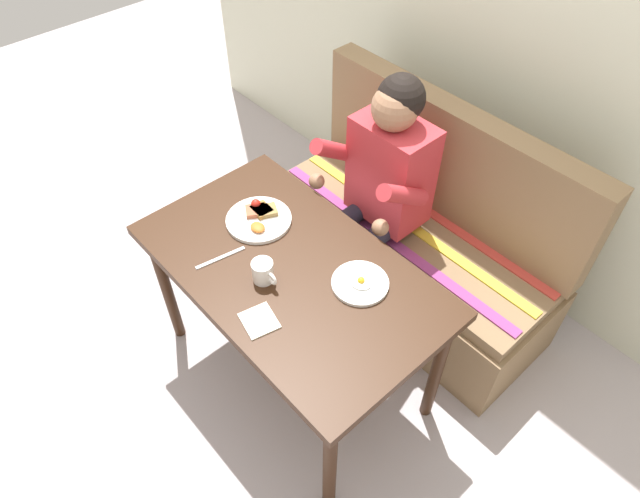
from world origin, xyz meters
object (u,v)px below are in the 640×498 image
object	(u,v)px
couch	(414,241)
person	(379,181)
napkin	(259,321)
knife	(220,258)
plate_breakfast	(259,218)
coffee_mug	(263,271)
plate_eggs	(360,283)
table	(291,281)

from	to	relation	value
couch	person	distance (m)	0.46
napkin	knife	size ratio (longest dim) A/B	0.61
couch	plate_breakfast	world-z (taller)	couch
plate_breakfast	coffee_mug	size ratio (longest dim) A/B	2.23
person	napkin	bearing A→B (deg)	-74.58
plate_breakfast	person	bearing A→B (deg)	72.34
coffee_mug	napkin	distance (m)	0.19
person	plate_eggs	xyz separation A→B (m)	(0.34, -0.46, -0.00)
napkin	table	bearing A→B (deg)	116.59
table	knife	bearing A→B (deg)	-141.27
table	couch	xyz separation A→B (m)	(0.00, 0.76, -0.32)
person	plate_breakfast	distance (m)	0.55
plate_eggs	napkin	distance (m)	0.39
table	napkin	distance (m)	0.28
couch	napkin	size ratio (longest dim) A/B	11.73
table	person	size ratio (longest dim) A/B	0.99
plate_eggs	knife	world-z (taller)	plate_eggs
napkin	plate_breakfast	bearing A→B (deg)	142.15
couch	plate_eggs	bearing A→B (deg)	-69.61
coffee_mug	knife	bearing A→B (deg)	-162.80
plate_eggs	person	bearing A→B (deg)	127.05
table	plate_eggs	world-z (taller)	plate_eggs
person	coffee_mug	xyz separation A→B (m)	(0.09, -0.70, 0.03)
table	person	bearing A→B (deg)	100.52
plate_breakfast	coffee_mug	world-z (taller)	coffee_mug
plate_breakfast	coffee_mug	bearing A→B (deg)	-34.65
table	couch	size ratio (longest dim) A/B	0.83
plate_eggs	knife	distance (m)	0.54
table	plate_breakfast	world-z (taller)	plate_breakfast
person	couch	bearing A→B (deg)	57.95
plate_breakfast	plate_eggs	world-z (taller)	plate_breakfast
couch	plate_breakfast	xyz separation A→B (m)	(-0.28, -0.70, 0.41)
person	knife	distance (m)	0.76
table	napkin	world-z (taller)	napkin
table	coffee_mug	distance (m)	0.17
table	couch	world-z (taller)	couch
knife	plate_eggs	bearing A→B (deg)	44.45
table	knife	xyz separation A→B (m)	(-0.21, -0.17, 0.08)
person	coffee_mug	bearing A→B (deg)	-82.54
person	plate_breakfast	xyz separation A→B (m)	(-0.17, -0.52, 0.00)
napkin	plate_eggs	bearing A→B (deg)	72.68
coffee_mug	napkin	bearing A→B (deg)	-43.19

